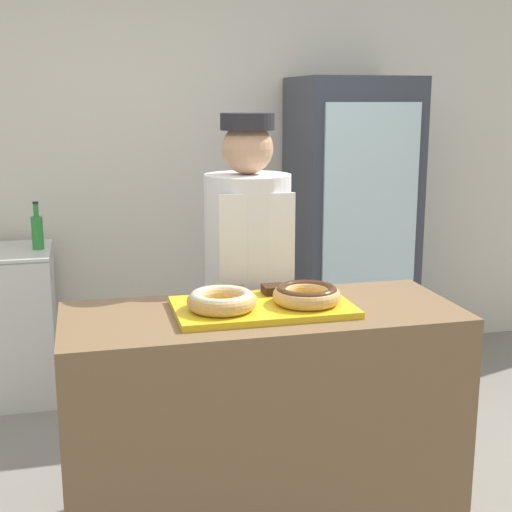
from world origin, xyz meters
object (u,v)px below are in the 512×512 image
Objects in this scene: donut_light_glaze at (222,300)px; brownie_back_left at (235,292)px; beverage_fridge at (350,227)px; bottle_green at (37,231)px; donut_chocolate_glaze at (307,294)px; brownie_back_right at (274,289)px; baker_person at (248,295)px; serving_tray at (263,307)px.

donut_light_glaze is 3.04× the size of brownie_back_left.
beverage_fridge reaches higher than bottle_green.
donut_chocolate_glaze reaches higher than brownie_back_left.
brownie_back_left is 1.95m from beverage_fridge.
brownie_back_right is at bearing -59.71° from bottle_green.
brownie_back_right is at bearing 34.49° from donut_light_glaze.
donut_chocolate_glaze is at bearing 0.00° from donut_light_glaze.
baker_person is at bearing -127.55° from beverage_fridge.
donut_chocolate_glaze is 2.05m from bottle_green.
donut_chocolate_glaze is (0.16, -0.03, 0.05)m from serving_tray.
baker_person reaches higher than donut_chocolate_glaze.
serving_tray is 7.86× the size of brownie_back_right.
brownie_back_right is at bearing -120.05° from beverage_fridge.
baker_person is at bearing -52.58° from bottle_green.
brownie_back_left is (0.08, 0.16, -0.02)m from donut_light_glaze.
serving_tray is 7.86× the size of brownie_back_left.
brownie_back_left and brownie_back_right have the same top height.
baker_person is 1.55m from beverage_fridge.
donut_light_glaze is 0.15× the size of baker_person.
baker_person is at bearing 99.05° from donut_chocolate_glaze.
donut_light_glaze is 0.91× the size of bottle_green.
brownie_back_left is at bearing 120.39° from serving_tray.
beverage_fridge is at bearing 52.45° from baker_person.
donut_light_glaze is 1.91m from bottle_green.
beverage_fridge is at bearing 64.29° from donut_chocolate_glaze.
baker_person reaches higher than brownie_back_right.
donut_light_glaze reaches higher than serving_tray.
donut_light_glaze is at bearing 180.00° from donut_chocolate_glaze.
bottle_green is at bearing 119.99° from donut_chocolate_glaze.
bottle_green reaches higher than serving_tray.
serving_tray is at bearing 10.98° from donut_light_glaze.
beverage_fridge reaches higher than donut_chocolate_glaze.
bottle_green reaches higher than brownie_back_right.
baker_person is 1.54m from bottle_green.
serving_tray is 2.59× the size of donut_chocolate_glaze.
brownie_back_right is at bearing -88.95° from baker_person.
brownie_back_left is (-0.08, 0.13, 0.03)m from serving_tray.
donut_light_glaze is at bearing -116.83° from brownie_back_left.
baker_person is at bearing 82.51° from serving_tray.
brownie_back_left is 0.44m from baker_person.
baker_person is (-0.01, 0.39, -0.13)m from brownie_back_right.
serving_tray is 0.53m from baker_person.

